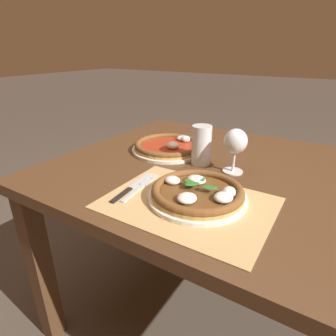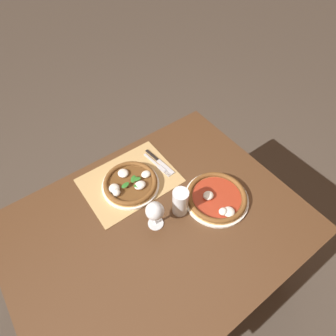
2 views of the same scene
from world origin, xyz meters
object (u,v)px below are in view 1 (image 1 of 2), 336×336
Objects in this scene: wine_glass at (236,143)px; knife at (133,187)px; pizza_near at (198,193)px; fork at (141,187)px; pint_glass at (202,146)px; pizza_far at (169,146)px.

wine_glass is 0.37m from knife.
fork is (-0.18, -0.03, -0.02)m from pizza_near.
pint_glass is at bearing 72.97° from knife.
knife is at bearing -107.03° from pint_glass.
knife is (-0.20, -0.04, -0.02)m from pizza_near.
pizza_far reaches higher than knife.
wine_glass is at bearing -12.32° from pizza_far.
wine_glass is 0.77× the size of fork.
pint_glass reaches higher than knife.
pizza_far is 1.96× the size of wine_glass.
fork is 0.93× the size of knife.
knife is (-0.02, -0.01, 0.00)m from fork.
wine_glass reaches higher than fork.
pint_glass is at bearing 174.00° from wine_glass.
pizza_far is (-0.29, 0.31, -0.00)m from pizza_near.
pizza_far is 0.19m from pint_glass.
pizza_near is 1.31× the size of knife.
fork is (0.11, -0.34, -0.01)m from pizza_far.
pint_glass is at bearing -16.92° from pizza_far.
fork is 0.03m from knife.
pizza_far reaches higher than fork.
pizza_far is at bearing 103.53° from knife.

